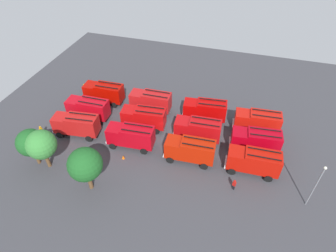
{
  "coord_description": "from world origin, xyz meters",
  "views": [
    {
      "loc": [
        -9.72,
        32.59,
        31.06
      ],
      "look_at": [
        0.0,
        0.0,
        1.4
      ],
      "focal_mm": 30.39,
      "sensor_mm": 36.0,
      "label": 1
    }
  ],
  "objects_px": {
    "fire_truck_11": "(76,124)",
    "firefighter_4": "(100,104)",
    "fire_truck_7": "(88,108)",
    "tree_0": "(85,165)",
    "fire_truck_2": "(151,101)",
    "fire_truck_3": "(104,92)",
    "firefighter_1": "(33,136)",
    "firefighter_0": "(234,185)",
    "firefighter_3": "(41,131)",
    "fire_truck_4": "(256,140)",
    "fire_truck_6": "(144,117)",
    "fire_truck_10": "(131,136)",
    "fire_truck_9": "(190,150)",
    "fire_truck_0": "(258,121)",
    "firefighter_2": "(85,88)",
    "fire_truck_5": "(198,129)",
    "tree_1": "(41,145)",
    "fire_truck_8": "(254,161)",
    "tree_2": "(31,143)",
    "fire_truck_1": "(205,110)",
    "traffic_cone_0": "(69,120)",
    "lamppost": "(317,184)",
    "traffic_cone_1": "(175,126)",
    "traffic_cone_2": "(123,157)"
  },
  "relations": [
    {
      "from": "traffic_cone_2",
      "to": "fire_truck_9",
      "type": "bearing_deg",
      "value": -164.97
    },
    {
      "from": "tree_0",
      "to": "tree_2",
      "type": "xyz_separation_m",
      "value": [
        9.36,
        -1.79,
        -0.53
      ]
    },
    {
      "from": "fire_truck_10",
      "to": "fire_truck_11",
      "type": "bearing_deg",
      "value": -4.05
    },
    {
      "from": "fire_truck_5",
      "to": "fire_truck_7",
      "type": "height_order",
      "value": "same"
    },
    {
      "from": "tree_2",
      "to": "traffic_cone_0",
      "type": "distance_m",
      "value": 10.21
    },
    {
      "from": "fire_truck_11",
      "to": "firefighter_0",
      "type": "height_order",
      "value": "fire_truck_11"
    },
    {
      "from": "traffic_cone_0",
      "to": "fire_truck_0",
      "type": "bearing_deg",
      "value": -168.05
    },
    {
      "from": "fire_truck_2",
      "to": "fire_truck_7",
      "type": "height_order",
      "value": "same"
    },
    {
      "from": "firefighter_2",
      "to": "tree_1",
      "type": "xyz_separation_m",
      "value": [
        -4.4,
        18.27,
        3.3
      ]
    },
    {
      "from": "tree_2",
      "to": "lamppost",
      "type": "xyz_separation_m",
      "value": [
        -36.55,
        -3.62,
        0.12
      ]
    },
    {
      "from": "fire_truck_4",
      "to": "fire_truck_10",
      "type": "xyz_separation_m",
      "value": [
        17.93,
        4.35,
        0.0
      ]
    },
    {
      "from": "firefighter_2",
      "to": "tree_2",
      "type": "bearing_deg",
      "value": 78.9
    },
    {
      "from": "firefighter_1",
      "to": "lamppost",
      "type": "height_order",
      "value": "lamppost"
    },
    {
      "from": "firefighter_4",
      "to": "tree_2",
      "type": "relative_size",
      "value": 0.27
    },
    {
      "from": "firefighter_2",
      "to": "fire_truck_0",
      "type": "bearing_deg",
      "value": 156.76
    },
    {
      "from": "traffic_cone_1",
      "to": "fire_truck_6",
      "type": "bearing_deg",
      "value": 16.29
    },
    {
      "from": "fire_truck_10",
      "to": "tree_0",
      "type": "relative_size",
      "value": 1.09
    },
    {
      "from": "fire_truck_10",
      "to": "fire_truck_0",
      "type": "bearing_deg",
      "value": -157.72
    },
    {
      "from": "fire_truck_8",
      "to": "fire_truck_7",
      "type": "bearing_deg",
      "value": -10.57
    },
    {
      "from": "firefighter_0",
      "to": "firefighter_2",
      "type": "height_order",
      "value": "firefighter_2"
    },
    {
      "from": "firefighter_4",
      "to": "traffic_cone_0",
      "type": "distance_m",
      "value": 5.81
    },
    {
      "from": "fire_truck_11",
      "to": "tree_2",
      "type": "height_order",
      "value": "tree_2"
    },
    {
      "from": "fire_truck_1",
      "to": "firefighter_1",
      "type": "relative_size",
      "value": 4.45
    },
    {
      "from": "fire_truck_7",
      "to": "tree_0",
      "type": "bearing_deg",
      "value": 117.86
    },
    {
      "from": "fire_truck_2",
      "to": "fire_truck_3",
      "type": "height_order",
      "value": "same"
    },
    {
      "from": "fire_truck_11",
      "to": "firefighter_1",
      "type": "distance_m",
      "value": 6.97
    },
    {
      "from": "firefighter_0",
      "to": "firefighter_1",
      "type": "relative_size",
      "value": 1.02
    },
    {
      "from": "fire_truck_8",
      "to": "traffic_cone_1",
      "type": "height_order",
      "value": "fire_truck_8"
    },
    {
      "from": "fire_truck_6",
      "to": "tree_1",
      "type": "xyz_separation_m",
      "value": [
        10.14,
        11.78,
        2.1
      ]
    },
    {
      "from": "fire_truck_4",
      "to": "firefighter_4",
      "type": "xyz_separation_m",
      "value": [
        26.97,
        -2.82,
        -1.25
      ]
    },
    {
      "from": "fire_truck_6",
      "to": "fire_truck_10",
      "type": "bearing_deg",
      "value": 80.41
    },
    {
      "from": "fire_truck_11",
      "to": "firefighter_4",
      "type": "relative_size",
      "value": 4.59
    },
    {
      "from": "fire_truck_4",
      "to": "fire_truck_7",
      "type": "height_order",
      "value": "same"
    },
    {
      "from": "fire_truck_2",
      "to": "firefighter_3",
      "type": "height_order",
      "value": "fire_truck_2"
    },
    {
      "from": "fire_truck_2",
      "to": "fire_truck_8",
      "type": "relative_size",
      "value": 1.0
    },
    {
      "from": "fire_truck_3",
      "to": "fire_truck_9",
      "type": "xyz_separation_m",
      "value": [
        -18.14,
        9.56,
        0.0
      ]
    },
    {
      "from": "fire_truck_0",
      "to": "fire_truck_9",
      "type": "height_order",
      "value": "same"
    },
    {
      "from": "fire_truck_11",
      "to": "firefighter_1",
      "type": "xyz_separation_m",
      "value": [
        6.06,
        3.22,
        -1.22
      ]
    },
    {
      "from": "fire_truck_6",
      "to": "fire_truck_8",
      "type": "bearing_deg",
      "value": 160.03
    },
    {
      "from": "fire_truck_7",
      "to": "fire_truck_10",
      "type": "distance_m",
      "value": 10.38
    },
    {
      "from": "fire_truck_10",
      "to": "fire_truck_11",
      "type": "xyz_separation_m",
      "value": [
        9.18,
        0.01,
        0.0
      ]
    },
    {
      "from": "traffic_cone_0",
      "to": "fire_truck_5",
      "type": "bearing_deg",
      "value": -175.04
    },
    {
      "from": "fire_truck_8",
      "to": "tree_0",
      "type": "relative_size",
      "value": 1.08
    },
    {
      "from": "fire_truck_9",
      "to": "firefighter_0",
      "type": "xyz_separation_m",
      "value": [
        -6.73,
        3.4,
        -1.2
      ]
    },
    {
      "from": "fire_truck_0",
      "to": "traffic_cone_2",
      "type": "distance_m",
      "value": 21.67
    },
    {
      "from": "traffic_cone_0",
      "to": "fire_truck_4",
      "type": "bearing_deg",
      "value": -176.45
    },
    {
      "from": "tree_2",
      "to": "traffic_cone_0",
      "type": "xyz_separation_m",
      "value": [
        0.8,
        -9.48,
        -3.69
      ]
    },
    {
      "from": "firefighter_1",
      "to": "firefighter_0",
      "type": "bearing_deg",
      "value": 99.57
    },
    {
      "from": "firefighter_0",
      "to": "tree_0",
      "type": "bearing_deg",
      "value": 129.96
    },
    {
      "from": "fire_truck_0",
      "to": "fire_truck_10",
      "type": "distance_m",
      "value": 19.99
    }
  ]
}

